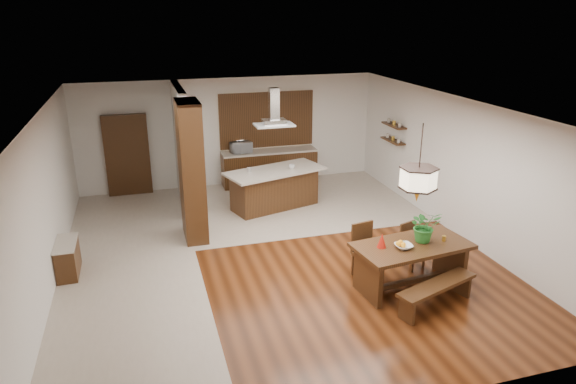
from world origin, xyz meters
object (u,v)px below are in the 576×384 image
object	(u,v)px
foliage_plant	(425,226)
microwave	(241,147)
hallway_console	(68,258)
kitchen_island	(275,188)
island_cup	(292,167)
dining_bench	(436,295)
dining_chair_left	(368,252)
pendant_lantern	(420,164)
fruit_bowl	(404,246)
dining_chair_right	(413,246)
range_hood	(274,107)
dining_table	(411,256)

from	to	relation	value
foliage_plant	microwave	size ratio (longest dim) A/B	1.09
hallway_console	kitchen_island	size ratio (longest dim) A/B	0.35
kitchen_island	island_cup	world-z (taller)	island_cup
foliage_plant	microwave	distance (m)	6.41
dining_bench	microwave	xyz separation A→B (m)	(-1.78, 6.87, 0.88)
dining_chair_left	island_cup	size ratio (longest dim) A/B	7.36
hallway_console	pendant_lantern	distance (m)	6.42
foliage_plant	fruit_bowl	world-z (taller)	foliage_plant
hallway_console	pendant_lantern	size ratio (longest dim) A/B	0.67
dining_bench	dining_chair_left	xyz separation A→B (m)	(-0.65, 1.25, 0.28)
pendant_lantern	foliage_plant	xyz separation A→B (m)	(0.24, 0.05, -1.14)
dining_chair_right	range_hood	size ratio (longest dim) A/B	0.94
dining_bench	range_hood	bearing A→B (deg)	104.82
dining_chair_left	range_hood	bearing A→B (deg)	90.15
hallway_console	dining_bench	world-z (taller)	hallway_console
microwave	dining_bench	bearing A→B (deg)	-90.96
dining_bench	hallway_console	bearing A→B (deg)	153.67
pendant_lantern	range_hood	bearing A→B (deg)	106.05
dining_bench	kitchen_island	xyz separation A→B (m)	(-1.34, 5.06, 0.28)
pendant_lantern	island_cup	distance (m)	4.53
dining_table	kitchen_island	world-z (taller)	kitchen_island
foliage_plant	dining_chair_left	bearing A→B (deg)	148.73
dining_table	dining_chair_left	xyz separation A→B (m)	(-0.56, 0.54, -0.11)
dining_bench	dining_chair_left	bearing A→B (deg)	117.50
pendant_lantern	fruit_bowl	distance (m)	1.41
dining_chair_right	fruit_bowl	xyz separation A→B (m)	(-0.64, -0.76, 0.43)
dining_bench	pendant_lantern	xyz separation A→B (m)	(-0.09, 0.71, 2.03)
dining_table	foliage_plant	bearing A→B (deg)	12.60
fruit_bowl	island_cup	xyz separation A→B (m)	(-0.62, 4.39, 0.17)
dining_chair_right	island_cup	xyz separation A→B (m)	(-1.26, 3.63, 0.60)
dining_table	range_hood	bearing A→B (deg)	106.05
foliage_plant	dining_chair_right	bearing A→B (deg)	73.49
hallway_console	dining_chair_left	bearing A→B (deg)	-17.52
dining_table	island_cup	bearing A→B (deg)	101.13
island_cup	microwave	size ratio (longest dim) A/B	0.26
foliage_plant	fruit_bowl	bearing A→B (deg)	-161.52
fruit_bowl	island_cup	distance (m)	4.43
microwave	dining_chair_left	bearing A→B (deg)	-94.12
dining_chair_left	range_hood	distance (m)	4.35
microwave	island_cup	bearing A→B (deg)	-81.04
foliage_plant	kitchen_island	distance (m)	4.59
pendant_lantern	dining_bench	bearing A→B (deg)	-83.05
dining_chair_left	range_hood	xyz separation A→B (m)	(-0.69, 3.82, 1.97)
hallway_console	range_hood	distance (m)	5.43
kitchen_island	fruit_bowl	bearing A→B (deg)	-93.55
dining_table	dining_bench	size ratio (longest dim) A/B	1.34
range_hood	fruit_bowl	bearing A→B (deg)	-77.01
dining_bench	range_hood	distance (m)	5.70
hallway_console	microwave	bearing A→B (deg)	44.67
foliage_plant	range_hood	distance (m)	4.76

